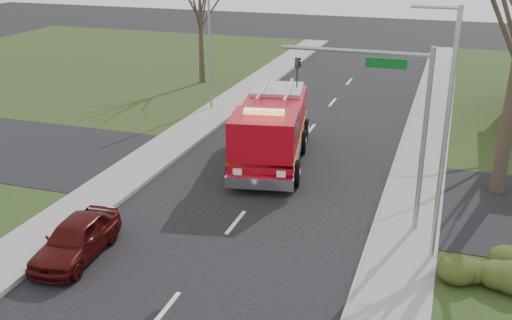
% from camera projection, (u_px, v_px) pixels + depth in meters
% --- Properties ---
extents(ground, '(120.00, 120.00, 0.00)m').
position_uv_depth(ground, '(236.00, 222.00, 22.75)').
color(ground, black).
rests_on(ground, ground).
extents(sidewalk_right, '(2.40, 80.00, 0.15)m').
position_uv_depth(sidewalk_right, '(402.00, 246.00, 20.89)').
color(sidewalk_right, gray).
rests_on(sidewalk_right, ground).
extents(sidewalk_left, '(2.40, 80.00, 0.15)m').
position_uv_depth(sidewalk_left, '(94.00, 199.00, 24.57)').
color(sidewalk_left, gray).
rests_on(sidewalk_left, ground).
extents(hedge_corner, '(2.80, 2.00, 0.90)m').
position_uv_depth(hedge_corner, '(490.00, 261.00, 18.99)').
color(hedge_corner, '#2D3714').
rests_on(hedge_corner, lawn_right).
extents(bare_tree_left, '(4.50, 4.50, 9.00)m').
position_uv_depth(bare_tree_left, '(200.00, 5.00, 41.44)').
color(bare_tree_left, '#33281E').
rests_on(bare_tree_left, ground).
extents(traffic_signal_mast, '(5.29, 0.18, 6.80)m').
position_uv_depth(traffic_signal_mast, '(389.00, 105.00, 20.85)').
color(traffic_signal_mast, gray).
rests_on(traffic_signal_mast, ground).
extents(streetlight_pole, '(1.48, 0.16, 8.40)m').
position_uv_depth(streetlight_pole, '(444.00, 131.00, 18.56)').
color(streetlight_pole, '#B7BABF').
rests_on(streetlight_pole, ground).
extents(utility_pole_far, '(0.14, 0.14, 7.00)m').
position_uv_depth(utility_pole_far, '(210.00, 53.00, 35.91)').
color(utility_pole_far, gray).
rests_on(utility_pole_far, ground).
extents(fire_engine, '(4.42, 8.71, 3.36)m').
position_uv_depth(fire_engine, '(271.00, 132.00, 28.21)').
color(fire_engine, '#AE0815').
rests_on(fire_engine, ground).
extents(parked_car_maroon, '(1.95, 4.21, 1.39)m').
position_uv_depth(parked_car_maroon, '(76.00, 239.00, 20.11)').
color(parked_car_maroon, '#3E0B09').
rests_on(parked_car_maroon, ground).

